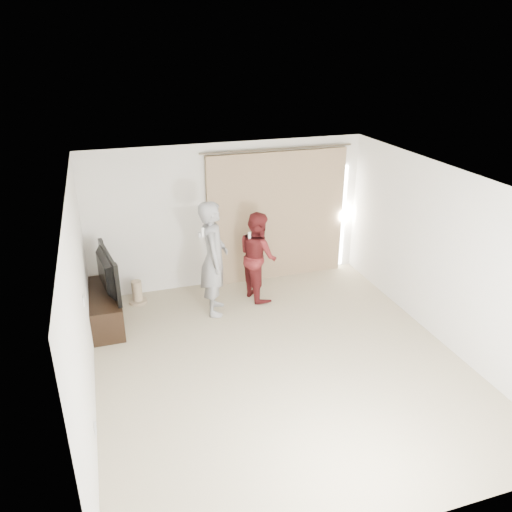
{
  "coord_description": "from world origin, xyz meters",
  "views": [
    {
      "loc": [
        -2.1,
        -5.46,
        4.19
      ],
      "look_at": [
        0.02,
        1.2,
        1.14
      ],
      "focal_mm": 35.0,
      "sensor_mm": 36.0,
      "label": 1
    }
  ],
  "objects_px": {
    "person_man": "(214,258)",
    "person_woman": "(258,256)",
    "tv_console": "(106,308)",
    "tv": "(101,273)"
  },
  "relations": [
    {
      "from": "person_man",
      "to": "person_woman",
      "type": "relative_size",
      "value": 1.23
    },
    {
      "from": "person_man",
      "to": "person_woman",
      "type": "distance_m",
      "value": 0.9
    },
    {
      "from": "tv",
      "to": "person_man",
      "type": "bearing_deg",
      "value": -104.24
    },
    {
      "from": "person_man",
      "to": "person_woman",
      "type": "bearing_deg",
      "value": 18.68
    },
    {
      "from": "person_woman",
      "to": "tv_console",
      "type": "bearing_deg",
      "value": -177.3
    },
    {
      "from": "person_man",
      "to": "tv",
      "type": "bearing_deg",
      "value": 174.72
    },
    {
      "from": "tv_console",
      "to": "person_man",
      "type": "height_order",
      "value": "person_man"
    },
    {
      "from": "tv",
      "to": "person_woman",
      "type": "distance_m",
      "value": 2.58
    },
    {
      "from": "tv_console",
      "to": "person_man",
      "type": "relative_size",
      "value": 0.72
    },
    {
      "from": "tv_console",
      "to": "tv",
      "type": "bearing_deg",
      "value": 0.0
    }
  ]
}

